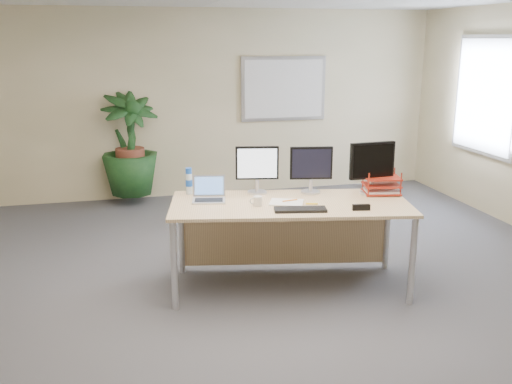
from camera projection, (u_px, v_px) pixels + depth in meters
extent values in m
plane|color=#404044|center=(279.00, 311.00, 4.91)|extent=(8.00, 8.00, 0.00)
cube|color=#BEB486|center=(204.00, 104.00, 8.31)|extent=(7.00, 0.04, 2.70)
cube|color=#B2B2B7|center=(284.00, 89.00, 8.51)|extent=(1.30, 0.03, 0.95)
cube|color=silver|center=(284.00, 89.00, 8.49)|extent=(1.20, 0.01, 0.85)
cube|color=#B2B2B7|center=(486.00, 96.00, 7.47)|extent=(0.03, 1.30, 1.55)
cube|color=silver|center=(484.00, 96.00, 7.46)|extent=(0.01, 1.20, 1.45)
cube|color=tan|center=(290.00, 204.00, 5.19)|extent=(2.30, 1.31, 0.03)
cube|color=tan|center=(285.00, 232.00, 5.71)|extent=(2.03, 0.41, 0.68)
cylinder|color=silver|center=(174.00, 266.00, 4.85)|extent=(0.06, 0.06, 0.80)
cylinder|color=silver|center=(413.00, 261.00, 4.96)|extent=(0.06, 0.06, 0.80)
cylinder|color=silver|center=(181.00, 234.00, 5.64)|extent=(0.06, 0.06, 0.80)
cylinder|color=silver|center=(387.00, 231.00, 5.74)|extent=(0.06, 0.06, 0.80)
imported|color=#143718|center=(130.00, 152.00, 7.93)|extent=(1.10, 1.10, 1.50)
cylinder|color=silver|center=(257.00, 192.00, 5.50)|extent=(0.19, 0.19, 0.02)
cylinder|color=silver|center=(257.00, 186.00, 5.48)|extent=(0.04, 0.04, 0.11)
cube|color=black|center=(257.00, 163.00, 5.42)|extent=(0.41, 0.11, 0.32)
cube|color=white|center=(257.00, 163.00, 5.40)|extent=(0.37, 0.08, 0.28)
cylinder|color=silver|center=(310.00, 192.00, 5.51)|extent=(0.18, 0.18, 0.02)
cylinder|color=silver|center=(311.00, 185.00, 5.49)|extent=(0.04, 0.04, 0.11)
cube|color=black|center=(311.00, 163.00, 5.43)|extent=(0.41, 0.11, 0.31)
cube|color=black|center=(312.00, 163.00, 5.41)|extent=(0.36, 0.07, 0.28)
cylinder|color=silver|center=(370.00, 193.00, 5.47)|extent=(0.21, 0.21, 0.02)
cylinder|color=silver|center=(371.00, 186.00, 5.45)|extent=(0.04, 0.04, 0.12)
cube|color=black|center=(372.00, 160.00, 5.38)|extent=(0.45, 0.06, 0.35)
cube|color=black|center=(373.00, 161.00, 5.36)|extent=(0.41, 0.03, 0.31)
cube|color=silver|center=(209.00, 201.00, 5.21)|extent=(0.33, 0.26, 0.02)
cube|color=black|center=(209.00, 200.00, 5.20)|extent=(0.28, 0.18, 0.00)
cube|color=silver|center=(209.00, 186.00, 5.31)|extent=(0.31, 0.11, 0.20)
cube|color=#5282D4|center=(209.00, 186.00, 5.31)|extent=(0.27, 0.09, 0.16)
cube|color=black|center=(300.00, 209.00, 4.93)|extent=(0.47, 0.23, 0.02)
cylinder|color=silver|center=(258.00, 201.00, 5.07)|extent=(0.08, 0.08, 0.09)
torus|color=silver|center=(253.00, 201.00, 5.06)|extent=(0.06, 0.02, 0.06)
cube|color=silver|center=(287.00, 202.00, 5.16)|extent=(0.36, 0.32, 0.01)
cylinder|color=orange|center=(290.00, 200.00, 5.18)|extent=(0.15, 0.03, 0.01)
cylinder|color=yellow|center=(312.00, 204.00, 5.12)|extent=(0.11, 0.05, 0.01)
cylinder|color=silver|center=(189.00, 184.00, 5.44)|extent=(0.06, 0.06, 0.20)
cylinder|color=blue|center=(189.00, 171.00, 5.41)|extent=(0.06, 0.06, 0.05)
cylinder|color=blue|center=(189.00, 183.00, 5.44)|extent=(0.07, 0.07, 0.06)
cube|color=#A02413|center=(381.00, 192.00, 5.48)|extent=(0.38, 0.32, 0.02)
cube|color=#A02413|center=(381.00, 185.00, 5.46)|extent=(0.38, 0.32, 0.02)
cube|color=#A02413|center=(382.00, 178.00, 5.44)|extent=(0.38, 0.32, 0.02)
cube|color=silver|center=(381.00, 191.00, 5.47)|extent=(0.34, 0.28, 0.02)
cube|color=black|center=(361.00, 207.00, 4.95)|extent=(0.16, 0.07, 0.05)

